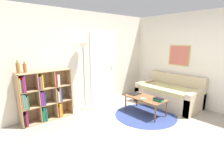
% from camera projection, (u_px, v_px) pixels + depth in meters
% --- Properties ---
extents(ground_plane, '(14.00, 14.00, 0.00)m').
position_uv_depth(ground_plane, '(165.00, 140.00, 3.32)').
color(ground_plane, gray).
extents(wall_back, '(7.40, 0.11, 2.60)m').
position_uv_depth(wall_back, '(88.00, 61.00, 4.92)').
color(wall_back, silver).
rests_on(wall_back, ground_plane).
extents(wall_right, '(0.08, 5.57, 2.60)m').
position_uv_depth(wall_right, '(172.00, 59.00, 5.35)').
color(wall_right, silver).
rests_on(wall_right, ground_plane).
extents(rug, '(1.54, 1.54, 0.01)m').
position_uv_depth(rug, '(145.00, 115.00, 4.43)').
color(rug, navy).
rests_on(rug, ground_plane).
extents(bookshelf, '(1.18, 0.34, 1.18)m').
position_uv_depth(bookshelf, '(44.00, 96.00, 4.06)').
color(bookshelf, tan).
rests_on(bookshelf, ground_plane).
extents(floor_lamp, '(0.31, 0.31, 1.78)m').
position_uv_depth(floor_lamp, '(83.00, 54.00, 4.49)').
color(floor_lamp, gray).
rests_on(floor_lamp, ground_plane).
extents(couch, '(0.95, 1.74, 0.87)m').
position_uv_depth(couch, '(169.00, 95.00, 5.11)').
color(couch, '#CCB793').
rests_on(couch, ground_plane).
extents(coffee_table, '(0.54, 1.03, 0.43)m').
position_uv_depth(coffee_table, '(145.00, 99.00, 4.44)').
color(coffee_table, brown).
rests_on(coffee_table, ground_plane).
extents(laptop, '(0.31, 0.22, 0.02)m').
position_uv_depth(laptop, '(135.00, 94.00, 4.71)').
color(laptop, black).
rests_on(laptop, coffee_table).
extents(bowl, '(0.13, 0.13, 0.04)m').
position_uv_depth(bowl, '(143.00, 99.00, 4.26)').
color(bowl, '#9ED193').
rests_on(bowl, coffee_table).
extents(book_stack_on_table, '(0.15, 0.24, 0.07)m').
position_uv_depth(book_stack_on_table, '(159.00, 100.00, 4.16)').
color(book_stack_on_table, teal).
rests_on(book_stack_on_table, coffee_table).
extents(bottle_left, '(0.07, 0.07, 0.27)m').
position_uv_depth(bottle_left, '(18.00, 68.00, 3.59)').
color(bottle_left, olive).
rests_on(bottle_left, bookshelf).
extents(bottle_middle, '(0.07, 0.07, 0.23)m').
position_uv_depth(bottle_middle, '(25.00, 68.00, 3.69)').
color(bottle_middle, olive).
rests_on(bottle_middle, bookshelf).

